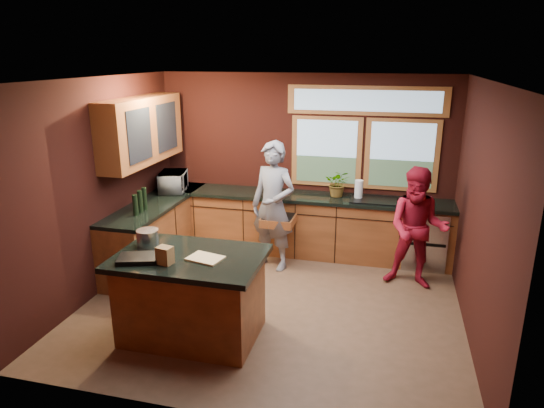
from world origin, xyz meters
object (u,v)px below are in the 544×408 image
at_px(person_grey, 273,206).
at_px(stock_pot, 148,238).
at_px(island, 191,296).
at_px(person_red, 417,229).
at_px(cutting_board, 205,258).

relative_size(person_grey, stock_pot, 7.65).
height_order(island, person_grey, person_grey).
xyz_separation_m(person_red, stock_pot, (-2.92, -1.68, 0.23)).
bearing_deg(person_red, island, -135.07).
bearing_deg(person_red, person_grey, -176.69).
distance_m(person_red, cutting_board, 2.87).
xyz_separation_m(island, person_grey, (0.42, 1.96, 0.44)).
bearing_deg(stock_pot, person_red, 29.82).
xyz_separation_m(person_red, cutting_board, (-2.17, -1.88, 0.15)).
height_order(person_red, stock_pot, person_red).
xyz_separation_m(island, person_red, (2.37, 1.83, 0.33)).
relative_size(person_grey, person_red, 1.14).
distance_m(person_grey, stock_pot, 2.06).
xyz_separation_m(person_grey, person_red, (1.95, -0.14, -0.11)).
xyz_separation_m(person_grey, cutting_board, (-0.22, -2.01, 0.04)).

